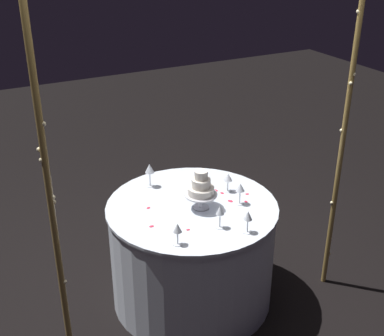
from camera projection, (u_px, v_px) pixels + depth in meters
name	position (u px, v px, depth m)	size (l,w,h in m)	color
ground_plane	(192.00, 295.00, 3.82)	(12.00, 12.00, 0.00)	black
decorative_arch	(218.00, 120.00, 2.91)	(2.03, 0.06, 2.32)	olive
main_table	(192.00, 252.00, 3.65)	(1.18, 1.18, 0.77)	silver
tiered_cake	(201.00, 188.00, 3.38)	(0.22, 0.22, 0.28)	silver
wine_glass_0	(240.00, 189.00, 3.45)	(0.06, 0.06, 0.15)	silver
wine_glass_1	(220.00, 211.00, 3.18)	(0.06, 0.06, 0.16)	silver
wine_glass_2	(150.00, 169.00, 3.67)	(0.07, 0.07, 0.18)	silver
wine_glass_3	(177.00, 229.00, 3.01)	(0.06, 0.06, 0.15)	silver
wine_glass_4	(228.00, 178.00, 3.61)	(0.06, 0.06, 0.14)	silver
wine_glass_5	(248.00, 217.00, 3.13)	(0.06, 0.06, 0.15)	silver
rose_petal_0	(192.00, 197.00, 3.58)	(0.04, 0.03, 0.00)	#E02D47
rose_petal_1	(230.00, 201.00, 3.52)	(0.04, 0.03, 0.00)	#E02D47
rose_petal_2	(152.00, 226.00, 3.23)	(0.03, 0.02, 0.00)	#E02D47
rose_petal_3	(211.00, 192.00, 3.64)	(0.03, 0.02, 0.00)	#E02D47
rose_petal_4	(246.00, 202.00, 3.52)	(0.03, 0.02, 0.00)	#E02D47
rose_petal_5	(194.00, 197.00, 3.58)	(0.03, 0.02, 0.00)	#E02D47
rose_petal_6	(188.00, 230.00, 3.20)	(0.03, 0.02, 0.00)	#E02D47
rose_petal_7	(148.00, 208.00, 3.44)	(0.03, 0.02, 0.00)	#E02D47
rose_petal_8	(216.00, 190.00, 3.66)	(0.03, 0.02, 0.00)	#E02D47
rose_petal_9	(222.00, 193.00, 3.63)	(0.03, 0.02, 0.00)	#E02D47
rose_petal_10	(192.00, 194.00, 3.61)	(0.04, 0.03, 0.00)	#E02D47
rose_petal_11	(247.00, 194.00, 3.62)	(0.03, 0.02, 0.00)	#E02D47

